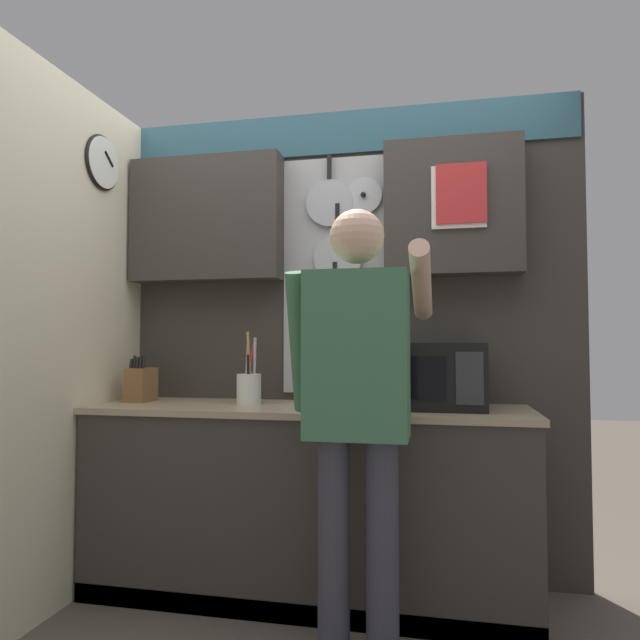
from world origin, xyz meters
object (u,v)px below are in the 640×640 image
object	(u,v)px
knife_block	(141,384)
person	(358,390)
utensil_crock	(249,386)
microwave	(427,375)

from	to	relation	value
knife_block	person	size ratio (longest dim) A/B	0.14
person	utensil_crock	bearing A→B (deg)	138.16
microwave	knife_block	xyz separation A→B (m)	(-1.44, 0.00, -0.06)
knife_block	utensil_crock	bearing A→B (deg)	0.18
utensil_crock	person	size ratio (longest dim) A/B	0.21
microwave	person	xyz separation A→B (m)	(-0.24, -0.55, -0.03)
knife_block	microwave	bearing A→B (deg)	-0.03
utensil_crock	person	xyz separation A→B (m)	(0.62, -0.55, 0.03)
knife_block	person	bearing A→B (deg)	-24.72
microwave	utensil_crock	size ratio (longest dim) A/B	1.46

